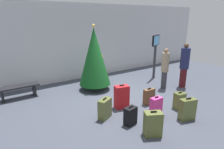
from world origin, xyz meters
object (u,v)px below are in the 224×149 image
at_px(suitcase_3, 105,109).
at_px(holiday_tree, 94,57).
at_px(flight_info_kiosk, 155,49).
at_px(suitcase_7, 153,124).
at_px(traveller_0, 165,68).
at_px(suitcase_5, 122,97).
at_px(suitcase_4, 179,101).
at_px(suitcase_6, 156,107).
at_px(suitcase_1, 187,109).
at_px(suitcase_2, 149,97).
at_px(traveller_1, 184,64).
at_px(suitcase_0, 130,116).
at_px(waiting_bench, 18,89).

bearing_deg(suitcase_3, holiday_tree, 67.75).
xyz_separation_m(flight_info_kiosk, suitcase_7, (-3.60, -3.46, -1.12)).
relative_size(traveller_0, suitcase_5, 2.11).
xyz_separation_m(traveller_0, suitcase_4, (-1.01, -1.55, -0.63)).
relative_size(suitcase_3, suitcase_6, 1.02).
relative_size(holiday_tree, suitcase_1, 3.90).
bearing_deg(suitcase_1, suitcase_4, 55.01).
bearing_deg(suitcase_3, suitcase_7, -69.57).
xyz_separation_m(traveller_0, suitcase_2, (-1.60, -0.76, -0.63)).
height_order(suitcase_2, suitcase_4, suitcase_2).
bearing_deg(suitcase_3, suitcase_1, -36.22).
bearing_deg(flight_info_kiosk, suitcase_1, -122.44).
distance_m(traveller_0, suitcase_5, 2.64).
distance_m(traveller_1, suitcase_7, 4.13).
xyz_separation_m(holiday_tree, traveller_1, (3.27, -1.83, -0.39)).
xyz_separation_m(traveller_0, suitcase_3, (-3.35, -0.72, -0.60)).
xyz_separation_m(holiday_tree, suitcase_7, (-0.38, -3.65, -1.06)).
relative_size(suitcase_0, suitcase_4, 0.96).
xyz_separation_m(traveller_0, suitcase_6, (-2.00, -1.46, -0.61)).
bearing_deg(flight_info_kiosk, traveller_0, -120.48).
height_order(flight_info_kiosk, suitcase_0, flight_info_kiosk).
distance_m(suitcase_2, suitcase_4, 0.99).
xyz_separation_m(suitcase_1, suitcase_2, (-0.19, 1.37, -0.05)).
distance_m(waiting_bench, suitcase_1, 5.83).
bearing_deg(suitcase_0, flight_info_kiosk, 36.26).
distance_m(suitcase_1, suitcase_7, 1.41).
bearing_deg(flight_info_kiosk, waiting_bench, 170.87).
bearing_deg(suitcase_1, waiting_bench, 130.75).
bearing_deg(flight_info_kiosk, suitcase_0, -143.74).
relative_size(traveller_1, suitcase_6, 3.03).
height_order(waiting_bench, suitcase_4, suitcase_4).
distance_m(suitcase_1, suitcase_6, 0.89).
xyz_separation_m(suitcase_4, suitcase_7, (-1.81, -0.58, 0.05)).
bearing_deg(suitcase_5, suitcase_0, -113.27).
bearing_deg(suitcase_0, traveller_0, 25.66).
bearing_deg(suitcase_0, waiting_bench, 121.42).
distance_m(traveller_0, suitcase_3, 3.48).
height_order(suitcase_2, suitcase_5, suitcase_5).
bearing_deg(traveller_1, suitcase_1, -141.00).
distance_m(suitcase_5, suitcase_7, 1.71).
bearing_deg(waiting_bench, suitcase_7, -61.52).
relative_size(holiday_tree, suitcase_6, 4.26).
bearing_deg(traveller_0, traveller_1, -21.24).
height_order(suitcase_1, suitcase_3, suitcase_1).
xyz_separation_m(traveller_1, suitcase_1, (-2.24, -1.81, -0.67)).
bearing_deg(suitcase_0, suitcase_5, 66.73).
xyz_separation_m(suitcase_3, suitcase_6, (1.35, -0.75, -0.01)).
xyz_separation_m(holiday_tree, flight_info_kiosk, (3.22, -0.19, 0.07)).
xyz_separation_m(suitcase_2, suitcase_4, (0.59, -0.79, -0.00)).
distance_m(suitcase_0, suitcase_7, 0.73).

